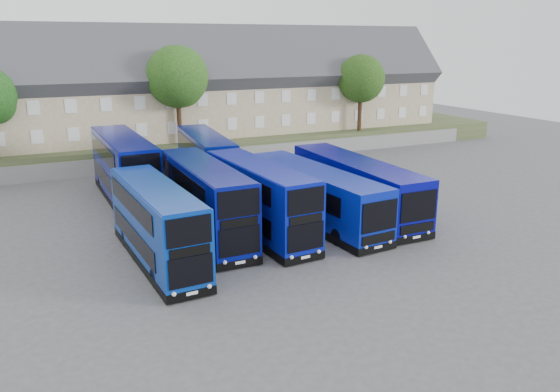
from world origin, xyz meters
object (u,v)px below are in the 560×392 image
at_px(coach_east_a, 315,196).
at_px(dd_front_left, 157,226).
at_px(dd_front_mid, 205,202).
at_px(tree_mid, 179,79).
at_px(tree_far, 371,73).
at_px(tree_east, 362,80).

bearing_deg(coach_east_a, dd_front_left, -172.00).
height_order(dd_front_mid, tree_mid, tree_mid).
xyz_separation_m(dd_front_mid, tree_far, (30.26, 27.20, 5.54)).
bearing_deg(dd_front_left, tree_east, 36.51).
bearing_deg(tree_far, tree_east, -130.60).
bearing_deg(coach_east_a, tree_east, 46.12).
xyz_separation_m(coach_east_a, tree_mid, (-3.06, 21.06, 6.32)).
height_order(dd_front_mid, tree_east, tree_east).
bearing_deg(dd_front_mid, tree_far, 41.71).
bearing_deg(dd_front_mid, dd_front_left, -142.60).
bearing_deg(tree_far, tree_mid, -165.96).
bearing_deg(tree_mid, tree_east, -1.43).
bearing_deg(dd_front_mid, coach_east_a, -3.02).
xyz_separation_m(dd_front_left, dd_front_mid, (3.55, 2.74, 0.12)).
distance_m(dd_front_left, coach_east_a, 11.13).
distance_m(coach_east_a, tree_mid, 22.19).
relative_size(dd_front_mid, tree_mid, 1.23).
distance_m(dd_front_left, tree_east, 36.44).
relative_size(coach_east_a, tree_far, 1.52).
xyz_separation_m(tree_mid, tree_east, (20.00, -0.50, -0.68)).
xyz_separation_m(tree_east, tree_far, (6.00, 7.00, 0.34)).
bearing_deg(tree_east, tree_far, 49.40).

